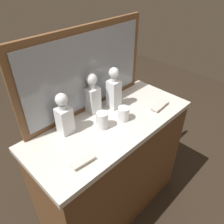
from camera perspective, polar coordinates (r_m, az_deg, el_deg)
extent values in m
plane|color=#2D2319|center=(2.14, 0.00, -22.46)|extent=(6.00, 6.00, 0.00)
cube|color=brown|center=(1.78, 0.00, -14.88)|extent=(1.13, 0.49, 0.89)
cube|color=silver|center=(1.45, 0.00, -3.18)|extent=(1.17, 0.50, 0.04)
cube|color=brown|center=(1.44, -6.78, 10.47)|extent=(0.99, 0.03, 0.57)
cube|color=gray|center=(1.43, -6.39, 10.30)|extent=(0.91, 0.01, 0.49)
cube|color=white|center=(1.50, -5.09, 3.19)|extent=(0.08, 0.08, 0.18)
cube|color=brown|center=(1.52, -5.03, 2.11)|extent=(0.07, 0.07, 0.11)
cylinder|color=white|center=(1.45, -5.31, 6.72)|extent=(0.05, 0.05, 0.03)
sphere|color=white|center=(1.42, -5.42, 8.45)|extent=(0.08, 0.08, 0.08)
cube|color=white|center=(1.34, -12.15, -2.19)|extent=(0.08, 0.08, 0.17)
cube|color=brown|center=(1.35, -12.06, -2.79)|extent=(0.07, 0.07, 0.14)
cylinder|color=white|center=(1.29, -12.70, 1.36)|extent=(0.05, 0.05, 0.03)
sphere|color=white|center=(1.26, -12.98, 3.18)|extent=(0.07, 0.07, 0.07)
cube|color=white|center=(1.53, 0.48, 4.61)|extent=(0.08, 0.08, 0.21)
cube|color=brown|center=(1.54, 0.47, 3.82)|extent=(0.07, 0.07, 0.16)
cylinder|color=white|center=(1.47, 0.50, 8.54)|extent=(0.04, 0.04, 0.03)
sphere|color=white|center=(1.45, 0.51, 10.18)|extent=(0.07, 0.07, 0.07)
cylinder|color=white|center=(1.44, 3.00, -0.46)|extent=(0.08, 0.08, 0.09)
cylinder|color=silver|center=(1.46, 2.95, -1.77)|extent=(0.07, 0.07, 0.01)
cylinder|color=white|center=(1.37, -2.51, -2.14)|extent=(0.08, 0.08, 0.11)
cylinder|color=silver|center=(1.40, -2.45, -3.71)|extent=(0.07, 0.07, 0.01)
cube|color=#B7A88C|center=(1.61, 12.20, 1.43)|extent=(0.15, 0.06, 0.01)
cube|color=beige|center=(1.61, 12.25, 1.78)|extent=(0.17, 0.07, 0.01)
cube|color=#B7A88C|center=(1.19, -7.59, -12.81)|extent=(0.12, 0.06, 0.01)
cube|color=beige|center=(1.18, -7.64, -12.42)|extent=(0.14, 0.06, 0.01)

